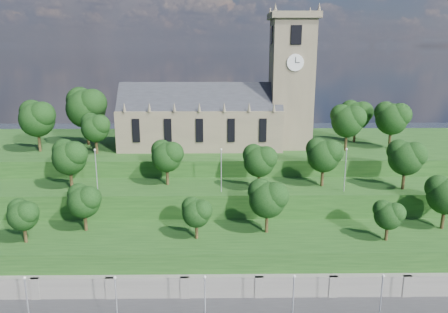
{
  "coord_description": "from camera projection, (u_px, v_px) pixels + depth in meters",
  "views": [
    {
      "loc": [
        -0.4,
        -41.31,
        34.98
      ],
      "look_at": [
        0.5,
        30.0,
        16.9
      ],
      "focal_mm": 35.0,
      "sensor_mm": 36.0,
      "label": 1
    }
  ],
  "objects": [
    {
      "name": "church",
      "position": [
        224.0,
        110.0,
        87.69
      ],
      "size": [
        38.6,
        12.35,
        27.6
      ],
      "color": "#695F49",
      "rests_on": "hilltop"
    },
    {
      "name": "trees_lower",
      "position": [
        259.0,
        202.0,
        63.53
      ],
      "size": [
        66.75,
        8.89,
        8.25
      ],
      "color": "#332814",
      "rests_on": "embankment_lower"
    },
    {
      "name": "embankment_upper",
      "position": [
        221.0,
        219.0,
        75.27
      ],
      "size": [
        160.0,
        10.0,
        12.0
      ],
      "primitive_type": "cube",
      "color": "#1B4316",
      "rests_on": "ground"
    },
    {
      "name": "lamp_posts_promenade",
      "position": [
        205.0,
        303.0,
        49.39
      ],
      "size": [
        60.36,
        0.36,
        8.2
      ],
      "color": "#B2B2B7",
      "rests_on": "promenade"
    },
    {
      "name": "trees_upper",
      "position": [
        247.0,
        156.0,
        71.71
      ],
      "size": [
        60.97,
        8.34,
        8.28
      ],
      "color": "#332814",
      "rests_on": "embankment_upper"
    },
    {
      "name": "embankment_lower",
      "position": [
        222.0,
        260.0,
        65.1
      ],
      "size": [
        160.0,
        12.0,
        8.0
      ],
      "primitive_type": "cube",
      "color": "#1B4316",
      "rests_on": "ground"
    },
    {
      "name": "trees_hilltop",
      "position": [
        197.0,
        114.0,
        86.87
      ],
      "size": [
        76.41,
        15.59,
        11.89
      ],
      "color": "#332814",
      "rests_on": "hilltop"
    },
    {
      "name": "lamp_posts_upper",
      "position": [
        221.0,
        167.0,
        69.85
      ],
      "size": [
        40.36,
        0.36,
        7.25
      ],
      "color": "#B2B2B7",
      "rests_on": "embankment_upper"
    },
    {
      "name": "retaining_wall",
      "position": [
        222.0,
        291.0,
        59.63
      ],
      "size": [
        160.0,
        2.1,
        5.0
      ],
      "color": "slate",
      "rests_on": "ground"
    },
    {
      "name": "hilltop",
      "position": [
        221.0,
        176.0,
        95.26
      ],
      "size": [
        160.0,
        32.0,
        15.0
      ],
      "primitive_type": "cube",
      "color": "#1B4316",
      "rests_on": "ground"
    }
  ]
}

